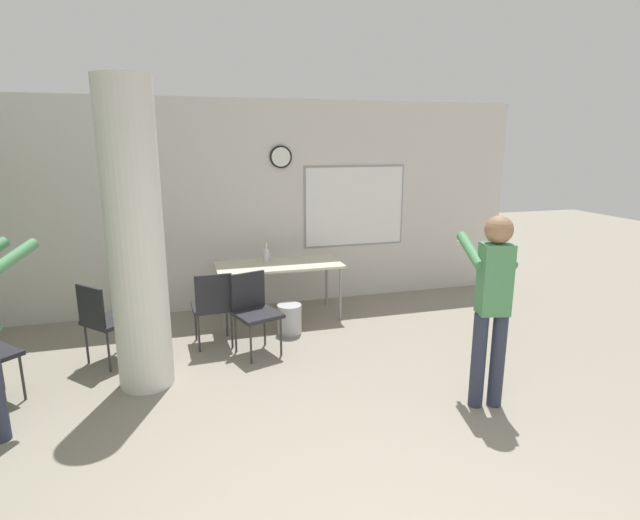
# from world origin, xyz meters

# --- Properties ---
(wall_back) EXTENTS (8.00, 0.15, 2.80)m
(wall_back) POSITION_xyz_m (0.03, 5.06, 1.40)
(wall_back) COLOR silver
(wall_back) RESTS_ON ground_plane
(support_pillar) EXTENTS (0.50, 0.50, 2.80)m
(support_pillar) POSITION_xyz_m (-1.24, 2.96, 1.40)
(support_pillar) COLOR silver
(support_pillar) RESTS_ON ground_plane
(folding_table) EXTENTS (1.60, 0.72, 0.72)m
(folding_table) POSITION_xyz_m (0.34, 4.42, 0.68)
(folding_table) COLOR beige
(folding_table) RESTS_ON ground_plane
(bottle_on_table) EXTENTS (0.07, 0.07, 0.26)m
(bottle_on_table) POSITION_xyz_m (0.21, 4.53, 0.82)
(bottle_on_table) COLOR silver
(bottle_on_table) RESTS_ON folding_table
(waste_bin) EXTENTS (0.29, 0.29, 0.36)m
(waste_bin) POSITION_xyz_m (0.35, 3.83, 0.18)
(waste_bin) COLOR #B2B2B7
(waste_bin) RESTS_ON ground_plane
(chair_near_pillar) EXTENTS (0.62, 0.62, 0.87)m
(chair_near_pillar) POSITION_xyz_m (-1.65, 3.53, 0.51)
(chair_near_pillar) COLOR #232328
(chair_near_pillar) RESTS_ON ground_plane
(chair_table_front) EXTENTS (0.56, 0.56, 0.87)m
(chair_table_front) POSITION_xyz_m (-0.14, 3.41, 0.51)
(chair_table_front) COLOR #232328
(chair_table_front) RESTS_ON ground_plane
(chair_table_left) EXTENTS (0.46, 0.46, 0.87)m
(chair_table_left) POSITION_xyz_m (-0.55, 3.68, 0.51)
(chair_table_left) COLOR #232328
(chair_table_left) RESTS_ON ground_plane
(person_playing_side) EXTENTS (0.47, 0.69, 1.68)m
(person_playing_side) POSITION_xyz_m (1.62, 1.74, 0.99)
(person_playing_side) COLOR #2D3347
(person_playing_side) RESTS_ON ground_plane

